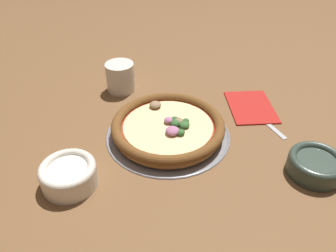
{
  "coord_description": "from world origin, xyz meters",
  "views": [
    {
      "loc": [
        -0.61,
        -0.08,
        0.5
      ],
      "look_at": [
        0.0,
        0.0,
        0.03
      ],
      "focal_mm": 35.0,
      "sensor_mm": 36.0,
      "label": 1
    }
  ],
  "objects_px": {
    "bowl_far": "(316,164)",
    "napkin": "(251,106)",
    "drinking_cup": "(120,77)",
    "bowl_near": "(69,174)",
    "fork": "(261,118)",
    "pizza": "(168,127)",
    "pizza_tray": "(168,134)"
  },
  "relations": [
    {
      "from": "bowl_far",
      "to": "napkin",
      "type": "height_order",
      "value": "bowl_far"
    },
    {
      "from": "bowl_far",
      "to": "drinking_cup",
      "type": "height_order",
      "value": "drinking_cup"
    },
    {
      "from": "bowl_near",
      "to": "drinking_cup",
      "type": "relative_size",
      "value": 1.35
    },
    {
      "from": "drinking_cup",
      "to": "fork",
      "type": "xyz_separation_m",
      "value": [
        -0.09,
        -0.39,
        -0.04
      ]
    },
    {
      "from": "napkin",
      "to": "bowl_near",
      "type": "bearing_deg",
      "value": 130.91
    },
    {
      "from": "drinking_cup",
      "to": "bowl_near",
      "type": "bearing_deg",
      "value": 178.3
    },
    {
      "from": "napkin",
      "to": "pizza",
      "type": "bearing_deg",
      "value": 125.24
    },
    {
      "from": "pizza",
      "to": "fork",
      "type": "bearing_deg",
      "value": -66.78
    },
    {
      "from": "pizza",
      "to": "pizza_tray",
      "type": "bearing_deg",
      "value": 133.98
    },
    {
      "from": "pizza",
      "to": "bowl_far",
      "type": "distance_m",
      "value": 0.33
    },
    {
      "from": "bowl_near",
      "to": "bowl_far",
      "type": "bearing_deg",
      "value": -78.72
    },
    {
      "from": "pizza_tray",
      "to": "fork",
      "type": "xyz_separation_m",
      "value": [
        0.1,
        -0.23,
        -0.0
      ]
    },
    {
      "from": "pizza_tray",
      "to": "drinking_cup",
      "type": "height_order",
      "value": "drinking_cup"
    },
    {
      "from": "pizza_tray",
      "to": "napkin",
      "type": "bearing_deg",
      "value": -54.75
    },
    {
      "from": "pizza",
      "to": "bowl_near",
      "type": "bearing_deg",
      "value": 136.56
    },
    {
      "from": "pizza_tray",
      "to": "fork",
      "type": "relative_size",
      "value": 2.0
    },
    {
      "from": "pizza_tray",
      "to": "fork",
      "type": "bearing_deg",
      "value": -66.76
    },
    {
      "from": "napkin",
      "to": "bowl_far",
      "type": "bearing_deg",
      "value": -153.95
    },
    {
      "from": "pizza",
      "to": "fork",
      "type": "xyz_separation_m",
      "value": [
        0.1,
        -0.23,
        -0.02
      ]
    },
    {
      "from": "fork",
      "to": "drinking_cup",
      "type": "bearing_deg",
      "value": 44.51
    },
    {
      "from": "napkin",
      "to": "fork",
      "type": "bearing_deg",
      "value": -154.46
    },
    {
      "from": "pizza_tray",
      "to": "drinking_cup",
      "type": "distance_m",
      "value": 0.26
    },
    {
      "from": "pizza",
      "to": "drinking_cup",
      "type": "xyz_separation_m",
      "value": [
        0.19,
        0.16,
        0.02
      ]
    },
    {
      "from": "drinking_cup",
      "to": "napkin",
      "type": "height_order",
      "value": "drinking_cup"
    },
    {
      "from": "pizza_tray",
      "to": "bowl_far",
      "type": "xyz_separation_m",
      "value": [
        -0.09,
        -0.32,
        0.02
      ]
    },
    {
      "from": "pizza",
      "to": "drinking_cup",
      "type": "distance_m",
      "value": 0.25
    },
    {
      "from": "pizza_tray",
      "to": "pizza",
      "type": "distance_m",
      "value": 0.02
    },
    {
      "from": "drinking_cup",
      "to": "fork",
      "type": "relative_size",
      "value": 0.56
    },
    {
      "from": "bowl_near",
      "to": "napkin",
      "type": "bearing_deg",
      "value": -49.09
    },
    {
      "from": "bowl_near",
      "to": "napkin",
      "type": "relative_size",
      "value": 0.63
    },
    {
      "from": "napkin",
      "to": "drinking_cup",
      "type": "bearing_deg",
      "value": 83.04
    },
    {
      "from": "bowl_far",
      "to": "fork",
      "type": "xyz_separation_m",
      "value": [
        0.18,
        0.09,
        -0.02
      ]
    }
  ]
}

